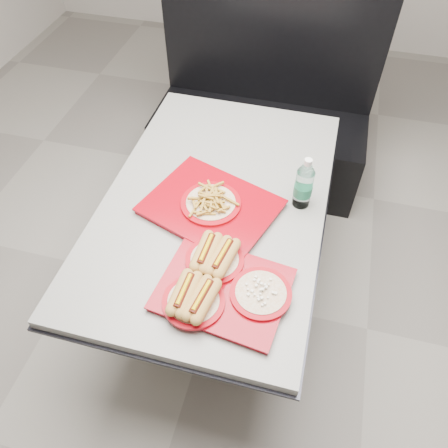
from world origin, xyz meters
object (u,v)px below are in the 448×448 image
(diner_table, at_px, (216,225))
(tray_near, at_px, (219,283))
(booth_bench, at_px, (262,117))
(water_bottle, at_px, (304,185))
(tray_far, at_px, (211,204))

(diner_table, xyz_separation_m, tray_near, (0.13, -0.42, 0.20))
(diner_table, height_order, booth_bench, booth_bench)
(tray_near, bearing_deg, water_bottle, 65.84)
(tray_far, relative_size, water_bottle, 2.54)
(tray_near, xyz_separation_m, tray_far, (-0.13, 0.36, -0.01))
(booth_bench, xyz_separation_m, tray_far, (-0.00, -1.15, 0.38))
(diner_table, xyz_separation_m, booth_bench, (0.00, 1.09, -0.18))
(tray_far, height_order, water_bottle, water_bottle)
(water_bottle, bearing_deg, tray_near, -114.16)
(diner_table, relative_size, tray_far, 2.39)
(diner_table, bearing_deg, booth_bench, 90.00)
(booth_bench, xyz_separation_m, water_bottle, (0.35, -1.03, 0.45))
(water_bottle, bearing_deg, tray_far, -160.11)
(diner_table, bearing_deg, tray_near, -72.85)
(diner_table, height_order, tray_near, tray_near)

